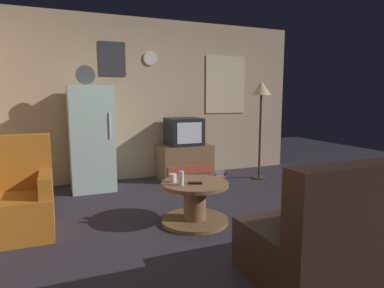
% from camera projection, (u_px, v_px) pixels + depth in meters
% --- Properties ---
extents(ground_plane, '(12.00, 12.00, 0.00)m').
position_uv_depth(ground_plane, '(218.00, 227.00, 3.46)').
color(ground_plane, '#2D2833').
extents(wall_with_art, '(5.20, 0.12, 2.59)m').
position_uv_depth(wall_with_art, '(152.00, 99.00, 5.52)').
color(wall_with_art, tan).
rests_on(wall_with_art, ground_plane).
extents(fridge, '(0.60, 0.62, 1.77)m').
position_uv_depth(fridge, '(91.00, 138.00, 4.79)').
color(fridge, silver).
rests_on(fridge, ground_plane).
extents(tv_stand, '(0.84, 0.53, 0.56)m').
position_uv_depth(tv_stand, '(185.00, 162.00, 5.49)').
color(tv_stand, brown).
rests_on(tv_stand, ground_plane).
extents(crt_tv, '(0.54, 0.51, 0.44)m').
position_uv_depth(crt_tv, '(184.00, 132.00, 5.41)').
color(crt_tv, black).
rests_on(crt_tv, tv_stand).
extents(standing_lamp, '(0.32, 0.32, 1.59)m').
position_uv_depth(standing_lamp, '(261.00, 96.00, 5.35)').
color(standing_lamp, '#332D28').
rests_on(standing_lamp, ground_plane).
extents(coffee_table, '(0.72, 0.72, 0.44)m').
position_uv_depth(coffee_table, '(195.00, 202.00, 3.56)').
color(coffee_table, brown).
rests_on(coffee_table, ground_plane).
extents(wine_glass, '(0.05, 0.05, 0.15)m').
position_uv_depth(wine_glass, '(181.00, 178.00, 3.40)').
color(wine_glass, silver).
rests_on(wine_glass, coffee_table).
extents(mug_ceramic_white, '(0.08, 0.08, 0.09)m').
position_uv_depth(mug_ceramic_white, '(173.00, 178.00, 3.53)').
color(mug_ceramic_white, silver).
rests_on(mug_ceramic_white, coffee_table).
extents(remote_control, '(0.16, 0.10, 0.02)m').
position_uv_depth(remote_control, '(195.00, 183.00, 3.45)').
color(remote_control, black).
rests_on(remote_control, coffee_table).
extents(armchair, '(0.68, 0.68, 0.96)m').
position_uv_depth(armchair, '(16.00, 200.00, 3.26)').
color(armchair, '#B2661E').
rests_on(armchair, ground_plane).
extents(couch, '(1.70, 0.80, 0.92)m').
position_uv_depth(couch, '(360.00, 233.00, 2.54)').
color(couch, black).
rests_on(couch, ground_plane).
extents(book_stack, '(0.21, 0.18, 0.09)m').
position_uv_depth(book_stack, '(219.00, 174.00, 5.62)').
color(book_stack, '#A7635A').
rests_on(book_stack, ground_plane).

